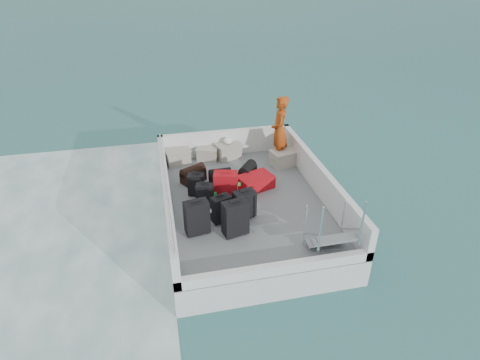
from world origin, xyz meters
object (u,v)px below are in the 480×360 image
Objects in this scene: suitcase_4 at (221,209)px; suitcase_6 at (244,205)px; crate_0 at (178,157)px; suitcase_3 at (235,218)px; crate_3 at (284,159)px; passenger at (279,130)px; crate_2 at (228,151)px; suitcase_2 at (196,185)px; crate_1 at (207,154)px; suitcase_8 at (255,182)px; suitcase_0 at (197,218)px; suitcase_5 at (226,187)px; suitcase_1 at (205,196)px.

suitcase_4 is 0.50m from suitcase_6.
crate_0 is (-1.16, 2.79, -0.13)m from suitcase_6.
suitcase_3 is 1.19× the size of suitcase_6.
crate_3 is 0.75m from passenger.
crate_3 reaches higher than crate_2.
suitcase_2 is 0.86× the size of suitcase_6.
crate_1 is (0.80, 0.05, -0.02)m from crate_0.
suitcase_8 is at bearing -24.22° from passenger.
crate_3 is (2.57, 2.42, -0.17)m from suitcase_0.
suitcase_0 is 1.45m from suitcase_2.
suitcase_2 is 0.88× the size of crate_0.
suitcase_3 is at bearing -98.62° from crate_2.
suitcase_4 is at bearing 98.90° from suitcase_3.
crate_2 is 0.35× the size of passenger.
crate_3 is (1.01, 0.96, 0.03)m from suitcase_8.
passenger reaches higher than suitcase_5.
crate_0 reaches higher than suitcase_8.
suitcase_5 is 2.41m from passenger.
suitcase_0 is at bearing -79.95° from suitcase_2.
crate_0 is (-0.41, 2.23, -0.10)m from suitcase_1.
suitcase_4 is at bearing -93.61° from suitcase_5.
crate_0 is at bearing 81.47° from suitcase_4.
suitcase_3 is 3.38m from passenger.
suitcase_0 is 1.09m from suitcase_6.
crate_1 is at bearing 89.96° from suitcase_2.
crate_3 is (1.80, 1.39, -0.17)m from suitcase_5.
crate_2 is (0.47, 2.15, -0.17)m from suitcase_5.
suitcase_3 reaches higher than suitcase_5.
suitcase_2 is 1.82m from crate_1.
suitcase_0 is 0.90× the size of suitcase_8.
suitcase_1 is 0.78× the size of suitcase_5.
crate_0 is 0.97× the size of crate_2.
suitcase_1 is 2.47m from crate_2.
passenger reaches higher than suitcase_0.
suitcase_4 is (0.54, 0.30, -0.07)m from suitcase_0.
suitcase_3 is 0.41× the size of passenger.
suitcase_4 is at bearing -133.89° from crate_3.
suitcase_3 is 3.20m from crate_3.
suitcase_6 is (1.04, 0.34, -0.05)m from suitcase_0.
crate_3 is at bearing -14.72° from crate_0.
suitcase_8 is 1.67m from passenger.
suitcase_4 is at bearing -76.85° from crate_0.
suitcase_5 is (0.24, 0.73, 0.07)m from suitcase_4.
suitcase_1 reaches higher than crate_2.
suitcase_6 is 2.85m from crate_2.
suitcase_0 is at bearing -178.02° from suitcase_6.
crate_0 is (-0.66, 2.83, -0.11)m from suitcase_4.
suitcase_0 is 1.23× the size of suitcase_4.
suitcase_2 is at bearing 120.38° from suitcase_1.
passenger reaches higher than suitcase_2.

